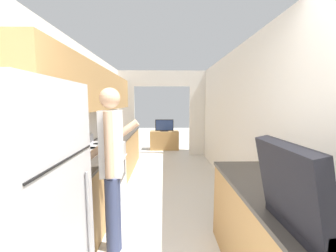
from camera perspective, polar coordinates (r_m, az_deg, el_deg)
The scene contains 11 objects.
wall_left at distance 3.41m, azimuth -23.03°, elevation 4.50°, with size 0.38×7.86×2.50m.
wall_right at distance 3.00m, azimuth 23.18°, elevation -0.53°, with size 0.06×7.86×2.50m.
wall_far_with_doorway at distance 6.08m, azimuth -1.67°, elevation 5.18°, with size 2.93×0.06×2.50m.
counter_left at distance 4.11m, azimuth -15.69°, elevation -9.85°, with size 0.62×4.12×0.89m.
counter_right at distance 2.12m, azimuth 27.71°, elevation -27.17°, with size 0.62×1.71×0.89m.
refrigerator at distance 1.74m, azimuth -37.12°, elevation -19.68°, with size 0.75×0.82×1.74m.
range_oven at distance 3.66m, azimuth -17.53°, elevation -11.93°, with size 0.66×0.77×1.03m.
person at distance 2.17m, azimuth -15.24°, elevation -11.23°, with size 0.56×0.40×1.74m.
suitcase at distance 1.44m, azimuth 35.73°, elevation -17.65°, with size 0.54×0.55×0.50m.
tv_cabinet at distance 6.97m, azimuth -1.00°, elevation -3.96°, with size 0.96×0.42×0.62m.
television at distance 6.85m, azimuth -1.01°, elevation 0.13°, with size 0.61×0.16×0.39m.
Camera 1 is at (0.06, -0.59, 1.60)m, focal length 22.00 mm.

